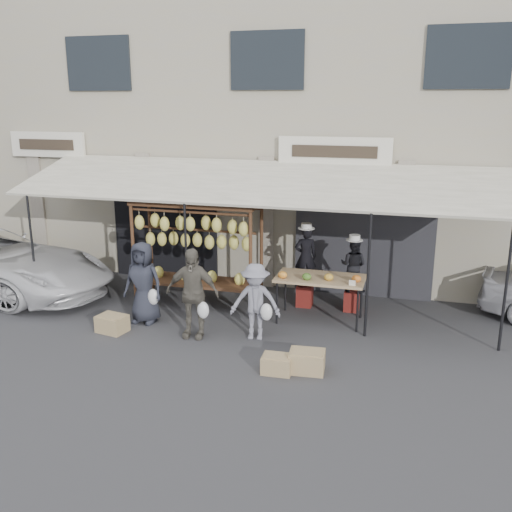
{
  "coord_description": "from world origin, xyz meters",
  "views": [
    {
      "loc": [
        3.23,
        -8.76,
        4.22
      ],
      "look_at": [
        0.34,
        1.4,
        1.3
      ],
      "focal_mm": 40.0,
      "sensor_mm": 36.0,
      "label": 1
    }
  ],
  "objects_px": {
    "banana_rack": "(196,234)",
    "crate_near_a": "(277,364)",
    "vendor_left": "(306,257)",
    "vendor_right": "(353,265)",
    "customer_left": "(143,283)",
    "produce_table": "(320,279)",
    "crate_far": "(112,324)",
    "crate_near_b": "(307,361)",
    "customer_mid": "(192,293)",
    "customer_right": "(255,302)"
  },
  "relations": [
    {
      "from": "customer_left",
      "to": "crate_near_a",
      "type": "height_order",
      "value": "customer_left"
    },
    {
      "from": "vendor_left",
      "to": "crate_near_a",
      "type": "relative_size",
      "value": 2.67
    },
    {
      "from": "vendor_left",
      "to": "vendor_right",
      "type": "bearing_deg",
      "value": 160.55
    },
    {
      "from": "vendor_right",
      "to": "customer_left",
      "type": "distance_m",
      "value": 4.19
    },
    {
      "from": "crate_near_b",
      "to": "customer_right",
      "type": "bearing_deg",
      "value": 138.28
    },
    {
      "from": "crate_near_b",
      "to": "customer_mid",
      "type": "bearing_deg",
      "value": 160.36
    },
    {
      "from": "customer_mid",
      "to": "crate_far",
      "type": "distance_m",
      "value": 1.7
    },
    {
      "from": "customer_right",
      "to": "vendor_left",
      "type": "bearing_deg",
      "value": 67.27
    },
    {
      "from": "vendor_right",
      "to": "produce_table",
      "type": "bearing_deg",
      "value": 66.44
    },
    {
      "from": "vendor_right",
      "to": "customer_mid",
      "type": "bearing_deg",
      "value": 50.59
    },
    {
      "from": "customer_mid",
      "to": "crate_near_a",
      "type": "distance_m",
      "value": 2.19
    },
    {
      "from": "customer_right",
      "to": "crate_near_b",
      "type": "relative_size",
      "value": 2.54
    },
    {
      "from": "produce_table",
      "to": "customer_mid",
      "type": "distance_m",
      "value": 2.49
    },
    {
      "from": "customer_left",
      "to": "customer_mid",
      "type": "xyz_separation_m",
      "value": [
        1.18,
        -0.4,
        0.03
      ]
    },
    {
      "from": "customer_right",
      "to": "crate_far",
      "type": "relative_size",
      "value": 2.68
    },
    {
      "from": "customer_left",
      "to": "crate_far",
      "type": "height_order",
      "value": "customer_left"
    },
    {
      "from": "produce_table",
      "to": "crate_near_a",
      "type": "bearing_deg",
      "value": -96.63
    },
    {
      "from": "produce_table",
      "to": "vendor_right",
      "type": "height_order",
      "value": "vendor_right"
    },
    {
      "from": "crate_near_b",
      "to": "customer_left",
      "type": "bearing_deg",
      "value": 160.59
    },
    {
      "from": "banana_rack",
      "to": "crate_near_b",
      "type": "relative_size",
      "value": 4.67
    },
    {
      "from": "customer_left",
      "to": "banana_rack",
      "type": "bearing_deg",
      "value": 57.5
    },
    {
      "from": "produce_table",
      "to": "customer_left",
      "type": "relative_size",
      "value": 1.06
    },
    {
      "from": "vendor_right",
      "to": "customer_right",
      "type": "xyz_separation_m",
      "value": [
        -1.52,
        -1.9,
        -0.27
      ]
    },
    {
      "from": "customer_right",
      "to": "produce_table",
      "type": "bearing_deg",
      "value": 42.18
    },
    {
      "from": "vendor_left",
      "to": "vendor_right",
      "type": "xyz_separation_m",
      "value": [
        0.98,
        -0.02,
        -0.1
      ]
    },
    {
      "from": "customer_mid",
      "to": "vendor_left",
      "type": "bearing_deg",
      "value": 47.94
    },
    {
      "from": "banana_rack",
      "to": "crate_near_a",
      "type": "bearing_deg",
      "value": -46.51
    },
    {
      "from": "customer_mid",
      "to": "customer_right",
      "type": "height_order",
      "value": "customer_mid"
    },
    {
      "from": "customer_mid",
      "to": "crate_near_a",
      "type": "height_order",
      "value": "customer_mid"
    },
    {
      "from": "vendor_right",
      "to": "customer_mid",
      "type": "height_order",
      "value": "customer_mid"
    },
    {
      "from": "vendor_right",
      "to": "customer_mid",
      "type": "xyz_separation_m",
      "value": [
        -2.64,
        -2.11,
        -0.14
      ]
    },
    {
      "from": "customer_left",
      "to": "crate_far",
      "type": "distance_m",
      "value": 0.97
    },
    {
      "from": "produce_table",
      "to": "customer_left",
      "type": "xyz_separation_m",
      "value": [
        -3.27,
        -0.94,
        -0.06
      ]
    },
    {
      "from": "vendor_right",
      "to": "crate_far",
      "type": "distance_m",
      "value": 4.86
    },
    {
      "from": "vendor_right",
      "to": "customer_mid",
      "type": "distance_m",
      "value": 3.39
    },
    {
      "from": "customer_mid",
      "to": "customer_right",
      "type": "xyz_separation_m",
      "value": [
        1.12,
        0.22,
        -0.13
      ]
    },
    {
      "from": "banana_rack",
      "to": "produce_table",
      "type": "distance_m",
      "value": 2.67
    },
    {
      "from": "crate_near_b",
      "to": "crate_far",
      "type": "bearing_deg",
      "value": 171.18
    },
    {
      "from": "customer_left",
      "to": "customer_right",
      "type": "height_order",
      "value": "customer_left"
    },
    {
      "from": "banana_rack",
      "to": "customer_left",
      "type": "distance_m",
      "value": 1.46
    },
    {
      "from": "banana_rack",
      "to": "produce_table",
      "type": "height_order",
      "value": "banana_rack"
    },
    {
      "from": "customer_left",
      "to": "crate_near_a",
      "type": "relative_size",
      "value": 3.41
    },
    {
      "from": "banana_rack",
      "to": "vendor_left",
      "type": "relative_size",
      "value": 2.07
    },
    {
      "from": "customer_mid",
      "to": "customer_left",
      "type": "bearing_deg",
      "value": 156.85
    },
    {
      "from": "crate_near_a",
      "to": "crate_near_b",
      "type": "height_order",
      "value": "crate_near_b"
    },
    {
      "from": "banana_rack",
      "to": "crate_near_a",
      "type": "distance_m",
      "value": 3.63
    },
    {
      "from": "banana_rack",
      "to": "crate_far",
      "type": "bearing_deg",
      "value": -122.83
    },
    {
      "from": "vendor_right",
      "to": "customer_left",
      "type": "relative_size",
      "value": 0.69
    },
    {
      "from": "customer_right",
      "to": "banana_rack",
      "type": "bearing_deg",
      "value": 135.51
    },
    {
      "from": "customer_left",
      "to": "crate_near_a",
      "type": "distance_m",
      "value": 3.37
    }
  ]
}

